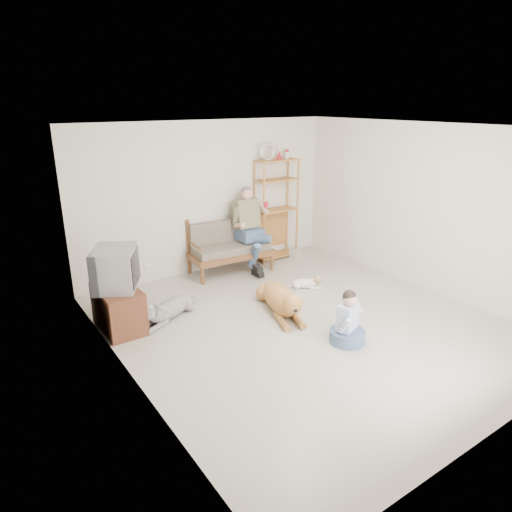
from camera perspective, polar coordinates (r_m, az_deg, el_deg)
floor at (r=6.61m, az=6.14°, el=-8.37°), size 5.50×5.50×0.00m
ceiling at (r=5.89m, az=7.09°, el=15.67°), size 5.50×5.50×0.00m
wall_back at (r=8.32m, az=-5.92°, el=7.28°), size 5.00×0.00×5.00m
wall_left at (r=4.93m, az=-16.09°, el=-1.69°), size 0.00×5.50×5.50m
wall_right at (r=7.94m, az=20.49°, el=5.59°), size 0.00×5.50×5.50m
loveseat at (r=8.37m, az=-3.41°, el=1.29°), size 1.56×0.83×0.95m
man at (r=8.30m, az=-0.47°, el=2.78°), size 0.59×0.84×1.36m
etagere at (r=8.95m, az=2.52°, el=5.92°), size 0.87×0.38×2.27m
book_stack at (r=9.29m, az=4.97°, el=0.41°), size 0.28×0.25×0.15m
tv_stand at (r=6.60m, az=-16.87°, el=-6.29°), size 0.51×0.91×0.60m
crt_tv at (r=6.41m, az=-17.14°, el=-1.47°), size 0.79×0.84×0.56m
wall_outlet at (r=8.10m, az=-13.39°, el=-1.22°), size 0.12×0.02×0.08m
golden_retriever at (r=6.83m, az=3.20°, el=-5.51°), size 0.74×1.56×0.49m
shaggy_dog at (r=6.74m, az=-11.21°, el=-6.58°), size 1.19×0.71×0.39m
terrier at (r=7.76m, az=6.54°, el=-3.31°), size 0.53×0.42×0.23m
child at (r=6.11m, az=11.39°, el=-8.30°), size 0.46×0.46×0.73m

